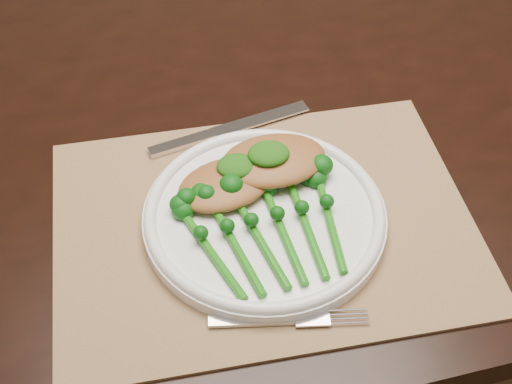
{
  "coord_description": "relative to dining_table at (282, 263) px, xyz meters",
  "views": [
    {
      "loc": [
        -0.22,
        -0.78,
        1.41
      ],
      "look_at": [
        -0.14,
        -0.21,
        0.78
      ],
      "focal_mm": 50.0,
      "sensor_mm": 36.0,
      "label": 1
    }
  ],
  "objects": [
    {
      "name": "dinner_plate",
      "position": [
        -0.07,
        -0.22,
        0.39
      ],
      "size": [
        0.29,
        0.29,
        0.03
      ],
      "color": "white",
      "rests_on": "placemat"
    },
    {
      "name": "pesto_dollop_left",
      "position": [
        -0.09,
        -0.16,
        0.42
      ],
      "size": [
        0.05,
        0.04,
        0.02
      ],
      "primitive_type": "ellipsoid",
      "color": "#124209",
      "rests_on": "chicken_fillet_left"
    },
    {
      "name": "placemat",
      "position": [
        -0.07,
        -0.22,
        0.38
      ],
      "size": [
        0.52,
        0.39,
        0.0
      ],
      "primitive_type": "cube",
      "rotation": [
        0.0,
        0.0,
        0.05
      ],
      "color": "#926E4A",
      "rests_on": "dining_table"
    },
    {
      "name": "fork",
      "position": [
        -0.05,
        -0.36,
        0.38
      ],
      "size": [
        0.17,
        0.03,
        0.01
      ],
      "rotation": [
        0.0,
        0.0,
        -0.09
      ],
      "color": "silver",
      "rests_on": "placemat"
    },
    {
      "name": "chicken_fillet_left",
      "position": [
        -0.11,
        -0.17,
        0.41
      ],
      "size": [
        0.14,
        0.12,
        0.02
      ],
      "primitive_type": "ellipsoid",
      "rotation": [
        0.0,
        0.0,
        0.34
      ],
      "color": "#9B5F2D",
      "rests_on": "dinner_plate"
    },
    {
      "name": "floor",
      "position": [
        0.07,
        0.02,
        -0.38
      ],
      "size": [
        4.0,
        4.0,
        0.0
      ],
      "primitive_type": "plane",
      "color": "brown",
      "rests_on": "ground"
    },
    {
      "name": "knife",
      "position": [
        -0.11,
        -0.06,
        0.38
      ],
      "size": [
        0.23,
        0.08,
        0.01
      ],
      "rotation": [
        0.0,
        0.0,
        0.29
      ],
      "color": "silver",
      "rests_on": "placemat"
    },
    {
      "name": "pesto_dollop_right",
      "position": [
        -0.05,
        -0.15,
        0.43
      ],
      "size": [
        0.05,
        0.04,
        0.02
      ],
      "primitive_type": "ellipsoid",
      "color": "#124209",
      "rests_on": "chicken_fillet_right"
    },
    {
      "name": "broccolini_bundle",
      "position": [
        -0.06,
        -0.26,
        0.4
      ],
      "size": [
        0.2,
        0.21,
        0.04
      ],
      "rotation": [
        0.0,
        0.0,
        0.18
      ],
      "color": "#186B0E",
      "rests_on": "dinner_plate"
    },
    {
      "name": "chicken_fillet_right",
      "position": [
        -0.05,
        -0.15,
        0.41
      ],
      "size": [
        0.14,
        0.11,
        0.03
      ],
      "primitive_type": "ellipsoid",
      "rotation": [
        0.0,
        0.0,
        0.12
      ],
      "color": "#9B5F2D",
      "rests_on": "dinner_plate"
    },
    {
      "name": "dining_table",
      "position": [
        0.0,
        0.0,
        0.0
      ],
      "size": [
        1.69,
        1.08,
        0.75
      ],
      "rotation": [
        0.0,
        0.0,
        0.11
      ],
      "color": "black",
      "rests_on": "ground"
    }
  ]
}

